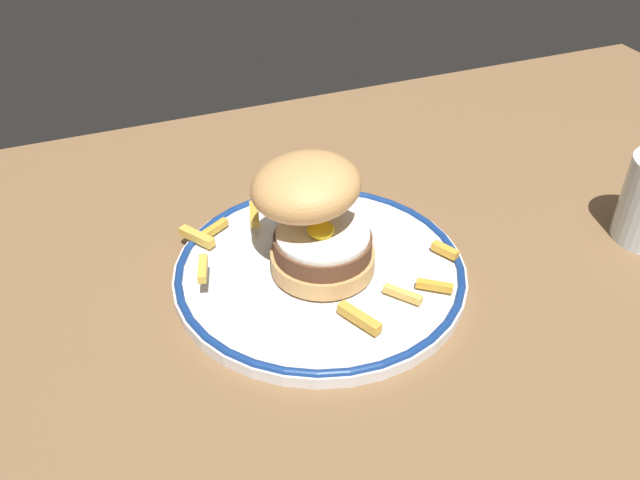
# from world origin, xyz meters

# --- Properties ---
(ground_plane) EXTENTS (1.34, 0.84, 0.04)m
(ground_plane) POSITION_xyz_m (0.00, 0.00, -0.02)
(ground_plane) COLOR brown
(dinner_plate) EXTENTS (0.29, 0.29, 0.02)m
(dinner_plate) POSITION_xyz_m (-0.05, 0.03, 0.01)
(dinner_plate) COLOR silver
(dinner_plate) RESTS_ON ground_plane
(burger) EXTENTS (0.15, 0.15, 0.12)m
(burger) POSITION_xyz_m (-0.05, 0.04, 0.07)
(burger) COLOR tan
(burger) RESTS_ON dinner_plate
(fries_pile) EXTENTS (0.25, 0.24, 0.03)m
(fries_pile) POSITION_xyz_m (-0.06, 0.06, 0.02)
(fries_pile) COLOR gold
(fries_pile) RESTS_ON dinner_plate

